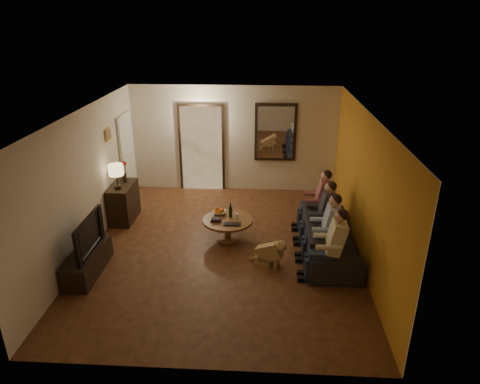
# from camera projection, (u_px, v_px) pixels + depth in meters

# --- Properties ---
(floor) EXTENTS (5.00, 6.00, 0.01)m
(floor) POSITION_uv_depth(u_px,v_px,m) (223.00, 248.00, 8.15)
(floor) COLOR #402111
(floor) RESTS_ON ground
(ceiling) EXTENTS (5.00, 6.00, 0.01)m
(ceiling) POSITION_uv_depth(u_px,v_px,m) (221.00, 113.00, 7.14)
(ceiling) COLOR white
(ceiling) RESTS_ON back_wall
(back_wall) EXTENTS (5.00, 0.02, 2.60)m
(back_wall) POSITION_uv_depth(u_px,v_px,m) (234.00, 139.00, 10.40)
(back_wall) COLOR beige
(back_wall) RESTS_ON floor
(front_wall) EXTENTS (5.00, 0.02, 2.60)m
(front_wall) POSITION_uv_depth(u_px,v_px,m) (197.00, 283.00, 4.88)
(front_wall) COLOR beige
(front_wall) RESTS_ON floor
(left_wall) EXTENTS (0.02, 6.00, 2.60)m
(left_wall) POSITION_uv_depth(u_px,v_px,m) (86.00, 182.00, 7.78)
(left_wall) COLOR beige
(left_wall) RESTS_ON floor
(right_wall) EXTENTS (0.02, 6.00, 2.60)m
(right_wall) POSITION_uv_depth(u_px,v_px,m) (364.00, 188.00, 7.51)
(right_wall) COLOR beige
(right_wall) RESTS_ON floor
(orange_accent) EXTENTS (0.01, 6.00, 2.60)m
(orange_accent) POSITION_uv_depth(u_px,v_px,m) (363.00, 188.00, 7.51)
(orange_accent) COLOR orange
(orange_accent) RESTS_ON right_wall
(kitchen_doorway) EXTENTS (1.00, 0.06, 2.10)m
(kitchen_doorway) POSITION_uv_depth(u_px,v_px,m) (202.00, 149.00, 10.53)
(kitchen_doorway) COLOR #FFE0A5
(kitchen_doorway) RESTS_ON floor
(door_trim) EXTENTS (1.12, 0.04, 2.22)m
(door_trim) POSITION_uv_depth(u_px,v_px,m) (202.00, 149.00, 10.52)
(door_trim) COLOR black
(door_trim) RESTS_ON floor
(fridge_glimpse) EXTENTS (0.45, 0.03, 1.70)m
(fridge_glimpse) POSITION_uv_depth(u_px,v_px,m) (212.00, 155.00, 10.57)
(fridge_glimpse) COLOR silver
(fridge_glimpse) RESTS_ON floor
(mirror_frame) EXTENTS (1.00, 0.05, 1.40)m
(mirror_frame) POSITION_uv_depth(u_px,v_px,m) (276.00, 132.00, 10.24)
(mirror_frame) COLOR black
(mirror_frame) RESTS_ON back_wall
(mirror_glass) EXTENTS (0.86, 0.02, 1.26)m
(mirror_glass) POSITION_uv_depth(u_px,v_px,m) (276.00, 133.00, 10.21)
(mirror_glass) COLOR white
(mirror_glass) RESTS_ON back_wall
(white_door) EXTENTS (0.06, 0.85, 2.04)m
(white_door) POSITION_uv_depth(u_px,v_px,m) (127.00, 157.00, 10.00)
(white_door) COLOR white
(white_door) RESTS_ON floor
(framed_art) EXTENTS (0.03, 0.28, 0.24)m
(framed_art) POSITION_uv_depth(u_px,v_px,m) (108.00, 134.00, 8.76)
(framed_art) COLOR #B28C33
(framed_art) RESTS_ON left_wall
(art_canvas) EXTENTS (0.01, 0.22, 0.18)m
(art_canvas) POSITION_uv_depth(u_px,v_px,m) (109.00, 134.00, 8.76)
(art_canvas) COLOR brown
(art_canvas) RESTS_ON left_wall
(dresser) EXTENTS (0.45, 0.90, 0.80)m
(dresser) POSITION_uv_depth(u_px,v_px,m) (124.00, 202.00, 9.15)
(dresser) COLOR black
(dresser) RESTS_ON floor
(table_lamp) EXTENTS (0.30, 0.30, 0.54)m
(table_lamp) POSITION_uv_depth(u_px,v_px,m) (117.00, 177.00, 8.69)
(table_lamp) COLOR beige
(table_lamp) RESTS_ON dresser
(flower_vase) EXTENTS (0.14, 0.14, 0.44)m
(flower_vase) POSITION_uv_depth(u_px,v_px,m) (124.00, 172.00, 9.11)
(flower_vase) COLOR red
(flower_vase) RESTS_ON dresser
(tv_stand) EXTENTS (0.45, 1.26, 0.42)m
(tv_stand) POSITION_uv_depth(u_px,v_px,m) (87.00, 262.00, 7.32)
(tv_stand) COLOR black
(tv_stand) RESTS_ON floor
(tv) EXTENTS (1.10, 0.14, 0.63)m
(tv) POSITION_uv_depth(u_px,v_px,m) (83.00, 235.00, 7.11)
(tv) COLOR black
(tv) RESTS_ON tv_stand
(sofa) EXTENTS (2.28, 0.90, 0.66)m
(sofa) POSITION_uv_depth(u_px,v_px,m) (329.00, 236.00, 7.91)
(sofa) COLOR black
(sofa) RESTS_ON floor
(person_a) EXTENTS (0.60, 0.40, 1.20)m
(person_a) POSITION_uv_depth(u_px,v_px,m) (331.00, 248.00, 6.98)
(person_a) COLOR tan
(person_a) RESTS_ON sofa
(person_b) EXTENTS (0.60, 0.40, 1.20)m
(person_b) POSITION_uv_depth(u_px,v_px,m) (327.00, 231.00, 7.53)
(person_b) COLOR tan
(person_b) RESTS_ON sofa
(person_c) EXTENTS (0.60, 0.40, 1.20)m
(person_c) POSITION_uv_depth(u_px,v_px,m) (323.00, 216.00, 8.09)
(person_c) COLOR tan
(person_c) RESTS_ON sofa
(person_d) EXTENTS (0.60, 0.40, 1.20)m
(person_d) POSITION_uv_depth(u_px,v_px,m) (319.00, 203.00, 8.64)
(person_d) COLOR tan
(person_d) RESTS_ON sofa
(dog) EXTENTS (0.61, 0.44, 0.56)m
(dog) POSITION_uv_depth(u_px,v_px,m) (269.00, 251.00, 7.51)
(dog) COLOR tan
(dog) RESTS_ON floor
(coffee_table) EXTENTS (1.22, 1.22, 0.45)m
(coffee_table) POSITION_uv_depth(u_px,v_px,m) (228.00, 229.00, 8.38)
(coffee_table) COLOR brown
(coffee_table) RESTS_ON floor
(bowl) EXTENTS (0.26, 0.26, 0.06)m
(bowl) POSITION_uv_depth(u_px,v_px,m) (220.00, 212.00, 8.50)
(bowl) COLOR white
(bowl) RESTS_ON coffee_table
(oranges) EXTENTS (0.20, 0.20, 0.08)m
(oranges) POSITION_uv_depth(u_px,v_px,m) (220.00, 209.00, 8.47)
(oranges) COLOR #DC5B12
(oranges) RESTS_ON bowl
(wine_bottle) EXTENTS (0.07, 0.07, 0.31)m
(wine_bottle) POSITION_uv_depth(u_px,v_px,m) (231.00, 210.00, 8.33)
(wine_bottle) COLOR black
(wine_bottle) RESTS_ON coffee_table
(wine_glass) EXTENTS (0.06, 0.06, 0.10)m
(wine_glass) POSITION_uv_depth(u_px,v_px,m) (237.00, 216.00, 8.31)
(wine_glass) COLOR silver
(wine_glass) RESTS_ON coffee_table
(book_stack) EXTENTS (0.20, 0.15, 0.07)m
(book_stack) POSITION_uv_depth(u_px,v_px,m) (216.00, 219.00, 8.20)
(book_stack) COLOR black
(book_stack) RESTS_ON coffee_table
(laptop) EXTENTS (0.34, 0.22, 0.03)m
(laptop) POSITION_uv_depth(u_px,v_px,m) (232.00, 225.00, 8.03)
(laptop) COLOR black
(laptop) RESTS_ON coffee_table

